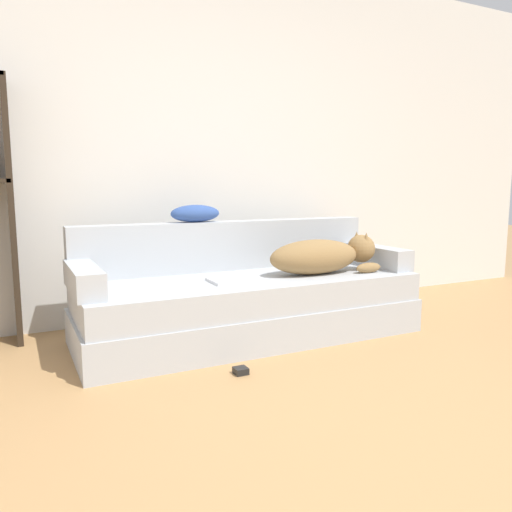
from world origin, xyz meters
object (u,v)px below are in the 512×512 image
power_adapter (241,371)px  dog (323,256)px  laptop (236,280)px  throw_pillow (195,214)px  couch (250,307)px

power_adapter → dog: bearing=29.9°
laptop → dog: bearing=0.0°
laptop → throw_pillow: throw_pillow is taller
dog → power_adapter: (-0.84, -0.48, -0.50)m
dog → couch: bearing=169.2°
dog → power_adapter: dog is taller
couch → laptop: (-0.14, -0.09, 0.21)m
laptop → couch: bearing=33.9°
throw_pillow → laptop: bearing=-77.8°
couch → power_adapter: couch is taller
dog → laptop: dog is taller
dog → laptop: bearing=179.6°
dog → laptop: size_ratio=2.51×
couch → power_adapter: size_ratio=31.51×
couch → laptop: bearing=-146.5°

